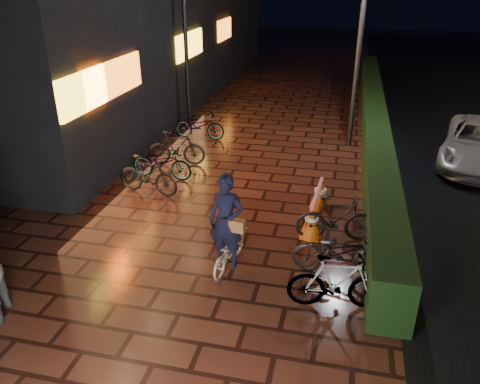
# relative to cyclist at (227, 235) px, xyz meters

# --- Properties ---
(ground) EXTENTS (80.00, 80.00, 0.00)m
(ground) POSITION_rel_cyclist_xyz_m (-0.45, 0.76, -0.71)
(ground) COLOR #381911
(ground) RESTS_ON ground
(hedge) EXTENTS (0.70, 20.00, 1.00)m
(hedge) POSITION_rel_cyclist_xyz_m (2.85, 8.76, -0.21)
(hedge) COLOR black
(hedge) RESTS_ON ground
(lamp_post_hedge) EXTENTS (0.53, 0.21, 5.56)m
(lamp_post_hedge) POSITION_rel_cyclist_xyz_m (2.10, 7.44, 2.34)
(lamp_post_hedge) COLOR black
(lamp_post_hedge) RESTS_ON ground
(lamp_post_sf) EXTENTS (0.50, 0.15, 5.20)m
(lamp_post_sf) POSITION_rel_cyclist_xyz_m (-3.51, 8.21, 2.14)
(lamp_post_sf) COLOR black
(lamp_post_sf) RESTS_ON ground
(cyclist) EXTENTS (0.73, 1.40, 1.92)m
(cyclist) POSITION_rel_cyclist_xyz_m (0.00, 0.00, 0.00)
(cyclist) COLOR silver
(cyclist) RESTS_ON ground
(traffic_barrier) EXTENTS (0.55, 1.84, 0.74)m
(traffic_barrier) POSITION_rel_cyclist_xyz_m (1.46, 2.20, -0.35)
(traffic_barrier) COLOR #FD640D
(traffic_barrier) RESTS_ON ground
(cart_assembly) EXTENTS (0.59, 0.55, 1.01)m
(cart_assembly) POSITION_rel_cyclist_xyz_m (2.80, 2.66, -0.20)
(cart_assembly) COLOR black
(cart_assembly) RESTS_ON ground
(parked_bikes_storefront) EXTENTS (1.75, 5.00, 0.98)m
(parked_bikes_storefront) POSITION_rel_cyclist_xyz_m (-2.74, 4.61, -0.25)
(parked_bikes_storefront) COLOR black
(parked_bikes_storefront) RESTS_ON ground
(parked_bikes_hedge) EXTENTS (1.81, 2.89, 0.98)m
(parked_bikes_hedge) POSITION_rel_cyclist_xyz_m (1.98, 0.37, -0.24)
(parked_bikes_hedge) COLOR black
(parked_bikes_hedge) RESTS_ON ground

